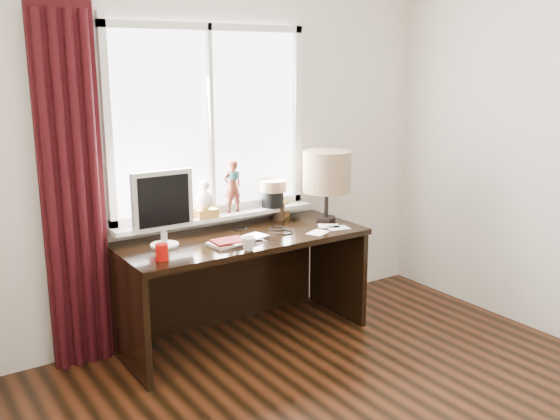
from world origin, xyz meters
TOP-DOWN VIEW (x-y plane):
  - wall_back at (0.00, 2.00)m, footprint 3.50×0.00m
  - wall_left at (-1.75, 0.00)m, footprint 0.00×4.00m
  - laptop at (-0.15, 1.50)m, footprint 0.36×0.28m
  - mug at (-0.23, 1.33)m, footprint 0.12×0.12m
  - red_cup at (-0.76, 1.45)m, footprint 0.07×0.07m
  - window at (-0.14, 1.95)m, footprint 1.52×0.22m
  - curtain at (-1.13, 1.91)m, footprint 0.38×0.09m
  - desk at (-0.10, 1.73)m, footprint 1.70×0.70m
  - monitor at (-0.64, 1.70)m, footprint 0.40×0.18m
  - notebook_stack at (-0.28, 1.51)m, footprint 0.24×0.19m
  - brush_holder at (0.35, 1.86)m, footprint 0.09×0.09m
  - icon_frame at (0.42, 1.90)m, footprint 0.10×0.04m
  - table_lamp at (0.62, 1.64)m, footprint 0.35×0.35m
  - loose_papers at (0.49, 1.45)m, footprint 0.37×0.27m
  - desk_cables at (0.13, 1.64)m, footprint 0.36×0.38m

SIDE VIEW (x-z plane):
  - desk at x=-0.10m, z-range 0.13..0.88m
  - loose_papers at x=0.49m, z-range 0.75..0.75m
  - desk_cables at x=0.13m, z-range 0.75..0.76m
  - laptop at x=-0.15m, z-range 0.75..0.78m
  - notebook_stack at x=-0.28m, z-range 0.75..0.78m
  - mug at x=-0.23m, z-range 0.75..0.84m
  - red_cup at x=-0.76m, z-range 0.75..0.85m
  - brush_holder at x=0.35m, z-range 0.69..0.94m
  - icon_frame at x=0.42m, z-range 0.75..0.88m
  - monitor at x=-0.64m, z-range 0.78..1.27m
  - table_lamp at x=0.62m, z-range 0.85..1.37m
  - curtain at x=-1.13m, z-range -0.01..2.24m
  - wall_back at x=0.00m, z-range 0.00..2.60m
  - wall_left at x=-1.75m, z-range 0.00..2.60m
  - window at x=-0.14m, z-range 0.61..2.01m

